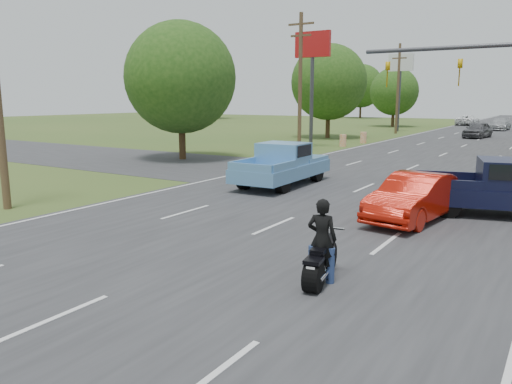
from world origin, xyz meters
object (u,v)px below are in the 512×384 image
Objects in this scene: distant_car_white at (467,120)px; blue_pickup at (284,164)px; rider at (322,243)px; navy_pickup at (507,188)px; red_convertible at (414,198)px; distant_car_silver at (500,124)px; motorcycle at (321,262)px; distant_car_grey at (478,130)px.

blue_pickup is at bearing 96.24° from distant_car_white.
rider is 9.50m from navy_pickup.
distant_car_silver is (-3.68, 53.85, -0.03)m from red_convertible.
blue_pickup is at bearing 113.32° from motorcycle.
rider is 71.97m from distant_car_white.
distant_car_white reaches higher than distant_car_silver.
navy_pickup reaches higher than distant_car_silver.
distant_car_grey is 0.94× the size of distant_car_silver.
red_convertible is at bearing -60.08° from navy_pickup.
distant_car_grey is 14.95m from distant_car_silver.
navy_pickup reaches higher than distant_car_white.
motorcycle is 60.74m from distant_car_silver.
motorcycle is at bearing -83.90° from distant_car_silver.
distant_car_grey is at bearing -94.71° from rider.
distant_car_silver is at bearing 96.99° from distant_car_grey.
rider is 0.35× the size of distant_car_silver.
distant_car_grey is at bearing 83.44° from blue_pickup.
motorcycle is 0.42× the size of distant_car_silver.
distant_car_silver is at bearing 172.30° from navy_pickup.
distant_car_silver is (-3.50, 60.58, -0.15)m from rider.
blue_pickup is (-6.81, 10.56, 0.51)m from motorcycle.
blue_pickup is 9.52m from navy_pickup.
distant_car_white is at bearing 176.23° from navy_pickup.
distant_car_grey is at bearing -88.42° from distant_car_silver.
distant_car_grey is (-3.82, 45.69, 0.34)m from motorcycle.
navy_pickup is at bearing -71.79° from distant_car_grey.
rider reaches higher than distant_car_white.
navy_pickup is 1.14× the size of distant_car_white.
navy_pickup is (2.44, 2.39, 0.21)m from red_convertible.
blue_pickup reaches higher than rider.
red_convertible is at bearing 102.25° from distant_car_white.
distant_car_grey reaches higher than red_convertible.
red_convertible is 6.80m from motorcycle.
blue_pickup reaches higher than distant_car_silver.
rider is 0.37× the size of distant_car_grey.
navy_pickup is 51.82m from distant_car_silver.
blue_pickup reaches higher than red_convertible.
blue_pickup is (-6.98, 3.77, 0.23)m from red_convertible.
distant_car_silver is (-3.51, 60.64, 0.26)m from motorcycle.
distant_car_silver is (3.30, 50.08, -0.25)m from blue_pickup.
rider is at bearing -58.81° from blue_pickup.
blue_pickup is 35.26m from distant_car_grey.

